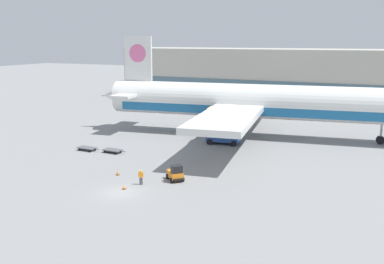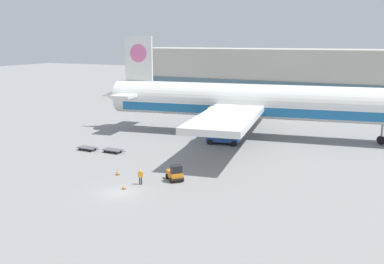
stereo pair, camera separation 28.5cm
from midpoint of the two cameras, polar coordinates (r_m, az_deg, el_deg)
name	(u,v)px [view 1 (the left image)]	position (r m, az deg, el deg)	size (l,w,h in m)	color
ground_plane	(120,193)	(47.76, -9.71, -7.99)	(400.00, 400.00, 0.00)	gray
terminal_building	(286,76)	(116.83, 12.32, 7.34)	(90.00, 18.20, 14.00)	#BCB7A8
airplane_main	(253,103)	(73.77, 8.04, 3.90)	(57.82, 48.66, 17.00)	white
scissor_lift_loader	(224,130)	(68.59, 4.14, 0.26)	(5.59, 4.04, 5.80)	#284C99
baggage_tug_mid	(175,173)	(50.79, -2.38, -5.54)	(2.74, 2.73, 2.00)	orange
baggage_dolly_lead	(87,148)	(66.36, -13.93, -2.07)	(3.73, 1.60, 0.48)	#56565B
baggage_dolly_second	(113,150)	(64.24, -10.66, -2.39)	(3.73, 1.60, 0.48)	#56565B
ground_crew_far	(141,176)	(49.65, -7.00, -5.81)	(0.49, 0.38, 1.80)	black
traffic_cone_near	(124,187)	(48.70, -9.22, -7.22)	(0.40, 0.40, 0.58)	black
traffic_cone_far	(118,172)	(53.70, -10.04, -5.29)	(0.40, 0.40, 0.76)	black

